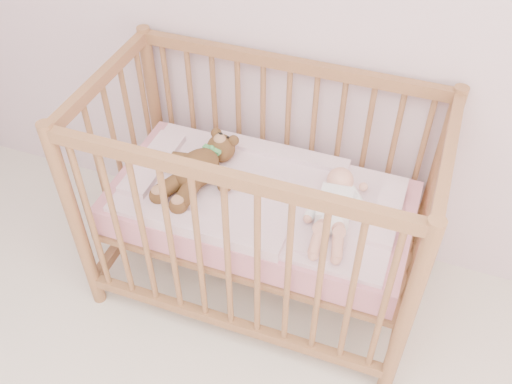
% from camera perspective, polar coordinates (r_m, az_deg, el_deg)
% --- Properties ---
extents(crib, '(1.36, 0.76, 1.00)m').
position_cam_1_polar(crib, '(2.33, 0.42, -1.31)').
color(crib, '#986140').
rests_on(crib, floor).
extents(mattress, '(1.22, 0.62, 0.13)m').
position_cam_1_polar(mattress, '(2.35, 0.42, -1.57)').
color(mattress, pink).
rests_on(mattress, crib).
extents(blanket, '(1.10, 0.58, 0.06)m').
position_cam_1_polar(blanket, '(2.29, 0.43, -0.26)').
color(blanket, '#F5A9BC').
rests_on(blanket, mattress).
extents(baby, '(0.28, 0.50, 0.12)m').
position_cam_1_polar(baby, '(2.17, 7.92, -1.13)').
color(baby, white).
rests_on(baby, blanket).
extents(teddy_bear, '(0.44, 0.54, 0.13)m').
position_cam_1_polar(teddy_bear, '(2.30, -5.92, 2.50)').
color(teddy_bear, brown).
rests_on(teddy_bear, blanket).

